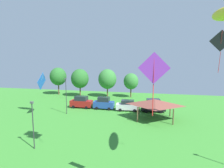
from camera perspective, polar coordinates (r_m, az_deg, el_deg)
kite_flying_5 at (r=24.76m, az=32.02°, el=11.51°), size 2.50×0.44×5.08m
kite_flying_6 at (r=10.93m, az=13.50°, el=4.29°), size 1.95×0.32×3.92m
kite_flying_7 at (r=33.96m, az=-21.99°, el=0.88°), size 0.94×3.30×3.27m
parked_car_leftmost at (r=39.28m, az=-9.98°, el=-5.84°), size 4.80×2.10×2.59m
parked_car_second_from_left at (r=37.66m, az=-2.68°, el=-6.29°), size 4.35×1.99×2.62m
parked_car_third_from_left at (r=36.61m, az=5.13°, el=-6.99°), size 4.88×2.39×2.21m
parked_car_rightmost_in_row at (r=36.60m, az=13.26°, el=-6.87°), size 4.95×2.50×2.65m
park_pavilion at (r=31.71m, az=13.83°, el=-5.77°), size 7.43×5.66×3.60m
light_post_1 at (r=22.53m, az=-24.41°, el=-11.29°), size 0.36×0.20×5.68m
light_post_2 at (r=34.89m, az=-14.75°, el=-3.20°), size 0.36×0.20×7.01m
treeline_tree_0 at (r=55.80m, az=-17.17°, el=2.34°), size 4.95×4.95×8.30m
treeline_tree_1 at (r=51.37m, az=-10.44°, el=1.74°), size 5.07×5.07×8.00m
treeline_tree_2 at (r=49.77m, az=-1.52°, el=1.62°), size 5.17×5.17×8.00m
treeline_tree_3 at (r=49.50m, az=6.22°, el=0.87°), size 4.16×4.16×6.87m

